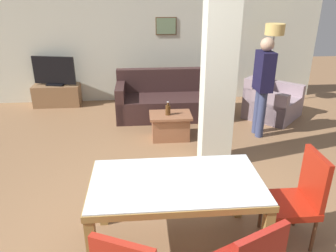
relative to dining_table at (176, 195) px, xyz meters
name	(u,v)px	position (x,y,z in m)	size (l,w,h in m)	color
ground_plane	(176,245)	(0.00, 0.00, -0.59)	(18.00, 18.00, 0.00)	#876242
back_wall	(153,38)	(0.00, 4.62, 0.76)	(7.20, 0.09, 2.70)	silver
divider_pillar	(219,71)	(0.73, 1.64, 0.76)	(0.42, 0.35, 2.70)	silver
dining_table	(176,195)	(0.00, 0.00, 0.00)	(1.57, 0.88, 0.75)	olive
dining_chair_head_right	(299,196)	(1.19, 0.00, -0.08)	(0.46, 0.46, 0.96)	#9C1E0F
sofa	(172,101)	(0.30, 3.54, -0.30)	(2.14, 0.87, 0.88)	#392422
armchair	(271,103)	(2.22, 3.32, -0.31)	(1.27, 1.27, 0.80)	gray
coffee_table	(170,126)	(0.17, 2.48, -0.37)	(0.69, 0.47, 0.43)	#8F593C
bottle	(168,110)	(0.13, 2.46, -0.08)	(0.08, 0.08, 0.22)	#4C2D14
tv_stand	(57,95)	(-2.08, 4.34, -0.37)	(0.96, 0.40, 0.45)	olive
tv_screen	(54,71)	(-2.08, 4.34, 0.15)	(0.88, 0.27, 0.60)	black
floor_lamp	(274,37)	(2.42, 4.07, 0.83)	(0.39, 0.39, 1.68)	#B7B7BC
standing_person	(263,81)	(1.69, 2.51, 0.35)	(0.23, 0.38, 1.64)	#3A4267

